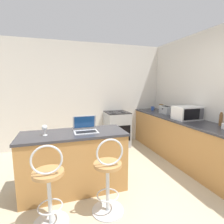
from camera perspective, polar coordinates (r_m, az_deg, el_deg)
ground_plane at (r=2.56m, az=6.29°, el=-29.01°), size 20.00×20.00×0.00m
wall_back at (r=4.56m, az=-7.06°, el=5.52°), size 12.00×0.06×2.60m
breakfast_bar at (r=2.76m, az=-12.14°, el=-15.40°), size 1.51×0.63×0.88m
counter_right at (r=3.95m, az=21.79°, el=-8.30°), size 0.65×3.14×0.88m
bar_stool_near at (r=2.20m, az=-19.88°, el=-22.40°), size 0.40×0.40×0.97m
bar_stool_far at (r=2.26m, az=-1.29°, el=-20.85°), size 0.40×0.40×0.97m
laptop at (r=2.64m, az=-8.71°, el=-5.02°), size 0.35×0.29×0.23m
microwave at (r=3.78m, az=23.36°, el=-0.26°), size 0.51×0.36×0.26m
toaster at (r=4.31m, az=17.18°, el=0.60°), size 0.19×0.31×0.18m
stove_range at (r=4.51m, az=1.62°, el=-5.51°), size 0.57×0.61×0.89m
wine_glass_tall at (r=2.57m, az=-21.16°, el=-4.84°), size 0.07×0.07×0.15m
storage_jar at (r=4.71m, az=15.72°, el=1.38°), size 0.12×0.12×0.18m
pepper_mill at (r=3.50m, az=32.01°, el=-1.98°), size 0.06×0.06×0.23m
mug_blue at (r=4.83m, az=13.10°, el=1.18°), size 0.09×0.07×0.10m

